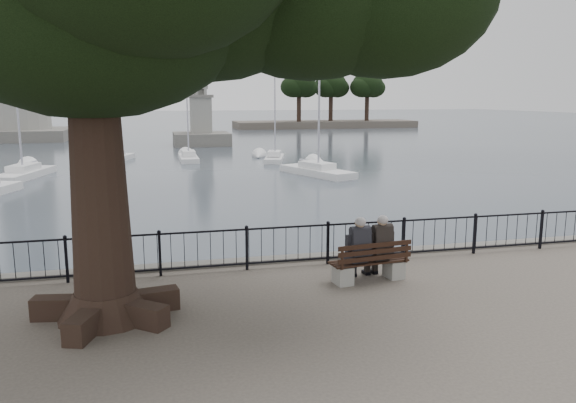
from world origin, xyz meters
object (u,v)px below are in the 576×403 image
object	(u,v)px
person_left	(357,251)
lion_monument	(201,125)
person_right	(379,249)
lighthouse	(13,20)
bench	(370,267)

from	to	relation	value
person_left	lion_monument	xyz separation A→B (m)	(0.78, 48.85, 0.45)
lion_monument	person_right	bearing A→B (deg)	-90.28
person_left	lion_monument	world-z (taller)	lion_monument
person_left	person_right	bearing A→B (deg)	6.91
person_right	lighthouse	distance (m)	65.08
bench	person_left	distance (m)	0.47
person_left	lighthouse	distance (m)	64.98
person_left	lighthouse	xyz separation A→B (m)	(-19.22, 60.91, 11.95)
bench	person_right	bearing A→B (deg)	27.80
bench	lion_monument	bearing A→B (deg)	89.42
bench	lion_monument	xyz separation A→B (m)	(0.49, 48.92, 0.81)
lion_monument	person_left	bearing A→B (deg)	-90.92
bench	person_right	size ratio (longest dim) A/B	1.23
lion_monument	lighthouse	bearing A→B (deg)	148.90
bench	lighthouse	size ratio (longest dim) A/B	0.06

